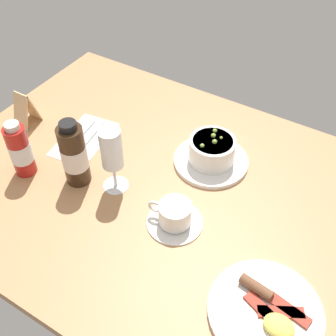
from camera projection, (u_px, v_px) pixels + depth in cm
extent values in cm
cube|color=#B27F51|center=(153.00, 186.00, 108.10)|extent=(110.00, 84.00, 3.00)
cylinder|color=white|center=(211.00, 161.00, 111.69)|extent=(19.72, 19.72, 1.20)
cylinder|color=white|center=(212.00, 150.00, 108.93)|extent=(12.06, 12.06, 6.59)
cylinder|color=beige|center=(213.00, 143.00, 107.16)|extent=(10.37, 10.37, 1.60)
sphere|color=#86A943|center=(215.00, 142.00, 106.10)|extent=(1.31, 1.31, 1.31)
sphere|color=#86A943|center=(215.00, 131.00, 109.13)|extent=(1.19, 1.19, 1.19)
sphere|color=#86A943|center=(221.00, 138.00, 107.18)|extent=(0.81, 0.81, 0.81)
sphere|color=#86A943|center=(202.00, 146.00, 105.07)|extent=(1.13, 1.13, 1.13)
sphere|color=#86A943|center=(213.00, 136.00, 107.77)|extent=(1.28, 1.28, 1.28)
cube|color=white|center=(84.00, 139.00, 118.62)|extent=(14.39, 21.25, 0.30)
cube|color=silver|center=(90.00, 137.00, 118.50)|extent=(3.04, 14.04, 0.50)
cube|color=silver|center=(71.00, 153.00, 113.81)|extent=(2.66, 3.86, 0.40)
cube|color=silver|center=(82.00, 134.00, 119.53)|extent=(2.71, 13.02, 0.50)
ellipsoid|color=silver|center=(65.00, 148.00, 115.28)|extent=(2.40, 4.00, 0.60)
cylinder|color=white|center=(175.00, 222.00, 97.64)|extent=(13.15, 13.15, 0.90)
cylinder|color=white|center=(175.00, 213.00, 95.46)|extent=(7.62, 7.62, 5.26)
cylinder|color=#391B11|center=(175.00, 207.00, 93.95)|extent=(6.48, 6.48, 1.00)
torus|color=white|center=(155.00, 207.00, 96.49)|extent=(3.68, 1.43, 3.60)
cylinder|color=white|center=(116.00, 185.00, 106.10)|extent=(6.50, 6.50, 0.40)
cylinder|color=white|center=(115.00, 175.00, 103.44)|extent=(0.80, 0.80, 7.08)
cylinder|color=white|center=(111.00, 148.00, 97.21)|extent=(5.34, 5.34, 10.49)
cylinder|color=#F6E9C1|center=(112.00, 153.00, 98.32)|extent=(4.38, 4.38, 6.29)
cylinder|color=#B21E19|center=(20.00, 151.00, 104.88)|extent=(5.43, 5.43, 14.24)
cylinder|color=white|center=(21.00, 152.00, 105.08)|extent=(5.54, 5.54, 5.41)
cylinder|color=silver|center=(12.00, 126.00, 99.27)|extent=(3.53, 3.53, 1.55)
cylinder|color=#382314|center=(74.00, 155.00, 101.99)|extent=(6.31, 6.31, 16.59)
cylinder|color=silver|center=(74.00, 156.00, 102.22)|extent=(6.43, 6.43, 6.30)
cylinder|color=black|center=(68.00, 126.00, 95.43)|extent=(4.10, 4.10, 1.89)
cylinder|color=white|center=(265.00, 311.00, 81.92)|extent=(22.56, 22.56, 1.40)
cube|color=#983828|center=(289.00, 310.00, 81.09)|extent=(9.29, 4.07, 0.60)
cube|color=#AE3828|center=(281.00, 312.00, 80.73)|extent=(9.04, 6.45, 0.60)
cube|color=#A83828|center=(264.00, 311.00, 80.95)|extent=(9.27, 5.44, 0.60)
cylinder|color=brown|center=(256.00, 287.00, 83.50)|extent=(7.22, 3.06, 2.20)
ellipsoid|color=#F2D859|center=(279.00, 326.00, 78.11)|extent=(6.00, 4.80, 2.40)
cube|color=#D8B583|center=(21.00, 112.00, 119.16)|extent=(5.09, 3.56, 10.52)
cube|color=#D8B583|center=(29.00, 106.00, 121.07)|extent=(5.09, 3.56, 10.52)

